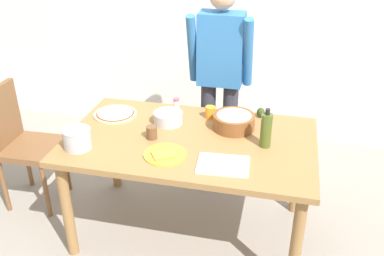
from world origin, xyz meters
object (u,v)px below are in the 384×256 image
cup_orange (210,112)px  dining_table (190,150)px  popcorn_bowl (234,120)px  salt_shaker (176,105)px  mixing_bowl_steel (168,118)px  chair_wooden_left (20,139)px  steel_pot (77,138)px  avocado (261,113)px  pizza_raw_on_board (115,114)px  plate_with_slice (165,154)px  olive_oil_bottle (266,130)px  cutting_board_white (223,165)px  person_cook (220,72)px  cup_small_brown (152,132)px

cup_orange → dining_table: bearing=-102.0°
popcorn_bowl → salt_shaker: size_ratio=2.64×
mixing_bowl_steel → chair_wooden_left: bearing=-175.0°
steel_pot → avocado: size_ratio=2.48×
chair_wooden_left → avocado: bearing=10.9°
pizza_raw_on_board → cup_orange: (0.67, 0.11, 0.03)m
chair_wooden_left → salt_shaker: chair_wooden_left is taller
chair_wooden_left → mixing_bowl_steel: chair_wooden_left is taller
pizza_raw_on_board → plate_with_slice: bearing=-42.2°
avocado → olive_oil_bottle: bearing=-81.2°
cutting_board_white → olive_oil_bottle: bearing=52.5°
person_cook → popcorn_bowl: person_cook is taller
popcorn_bowl → cup_orange: (-0.18, 0.12, -0.02)m
person_cook → pizza_raw_on_board: 0.87m
dining_table → popcorn_bowl: (0.25, 0.20, 0.15)m
cup_orange → cup_small_brown: (-0.31, -0.38, 0.00)m
popcorn_bowl → dining_table: bearing=-141.6°
chair_wooden_left → steel_pot: bearing=-27.6°
cup_orange → cutting_board_white: cup_orange is taller
person_cook → avocado: size_ratio=23.14×
mixing_bowl_steel → avocado: size_ratio=2.86×
person_cook → dining_table: bearing=-94.6°
steel_pot → olive_oil_bottle: bearing=14.1°
cup_small_brown → popcorn_bowl: bearing=27.2°
popcorn_bowl → mixing_bowl_steel: bearing=-177.1°
dining_table → steel_pot: size_ratio=9.22×
mixing_bowl_steel → olive_oil_bottle: bearing=-13.9°
chair_wooden_left → avocado: chair_wooden_left is taller
dining_table → pizza_raw_on_board: (-0.60, 0.21, 0.10)m
salt_shaker → cutting_board_white: bearing=-54.7°
chair_wooden_left → plate_with_slice: size_ratio=3.65×
person_cook → mixing_bowl_steel: bearing=-114.0°
cup_orange → olive_oil_bottle: bearing=-37.4°
salt_shaker → steel_pot: bearing=-126.4°
person_cook → chair_wooden_left: bearing=-153.9°
person_cook → cutting_board_white: bearing=-79.1°
dining_table → cup_small_brown: cup_small_brown is taller
steel_pot → popcorn_bowl: bearing=27.6°
person_cook → popcorn_bowl: bearing=-71.0°
salt_shaker → cutting_board_white: salt_shaker is taller
pizza_raw_on_board → dining_table: bearing=-19.5°
olive_oil_bottle → avocado: 0.42m
dining_table → popcorn_bowl: 0.36m
plate_with_slice → steel_pot: bearing=-176.8°
person_cook → pizza_raw_on_board: bearing=-140.6°
person_cook → cutting_board_white: size_ratio=5.40×
plate_with_slice → salt_shaker: bearing=98.3°
cutting_board_white → avocado: avocado is taller
plate_with_slice → salt_shaker: 0.61m
popcorn_bowl → mixing_bowl_steel: size_ratio=1.40×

